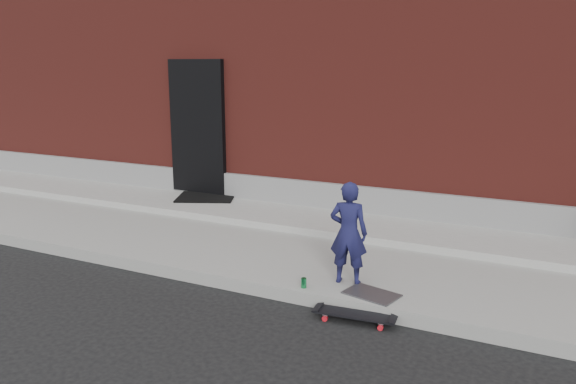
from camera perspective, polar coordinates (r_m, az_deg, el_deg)
The scene contains 9 objects.
ground at distance 6.25m, azimuth -4.63°, elevation -10.24°, with size 80.00×80.00×0.00m, color black.
sidewalk at distance 7.46m, azimuth 1.25°, elevation -5.66°, with size 20.00×3.00×0.15m, color gray.
apron at distance 8.22m, azimuth 3.90°, elevation -3.02°, with size 20.00×1.20×0.10m, color gray.
building at distance 12.28m, azimuth 12.41°, elevation 12.85°, with size 20.00×8.10×5.00m.
child at distance 5.97m, azimuth 6.17°, elevation -4.17°, with size 0.41×0.27×1.11m, color #16173F.
skateboard at distance 5.61m, azimuth 6.76°, elevation -12.30°, with size 0.80×0.27×0.09m.
soda_can at distance 5.97m, azimuth 1.61°, elevation -9.21°, with size 0.06×0.06×0.11m, color #1B8944.
doormat at distance 9.52m, azimuth -8.32°, elevation -0.51°, with size 0.93×0.76×0.03m, color black.
utility_plate at distance 5.88m, azimuth 8.49°, elevation -10.22°, with size 0.53×0.34×0.02m, color #4C4C51.
Camera 1 is at (2.96, -4.93, 2.45)m, focal length 35.00 mm.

